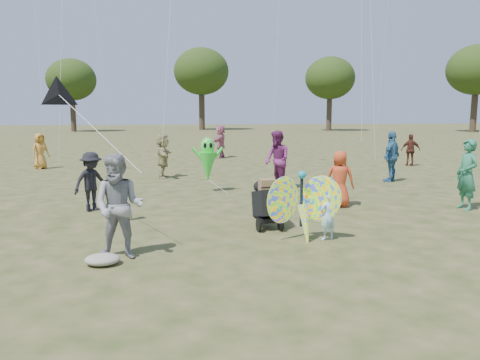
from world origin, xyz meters
name	(u,v)px	position (x,y,z in m)	size (l,w,h in m)	color
ground	(262,250)	(0.00, 0.00, 0.00)	(160.00, 160.00, 0.00)	#51592B
child_girl	(328,216)	(1.44, 0.51, 0.48)	(0.35, 0.23, 0.96)	#B0E4F9
adult_man	(119,207)	(-2.55, -0.15, 0.92)	(0.90, 0.70, 1.85)	gray
grey_bag	(102,259)	(-2.81, -0.48, 0.09)	(0.59, 0.48, 0.19)	gray
crowd_a	(340,179)	(2.79, 3.61, 0.76)	(0.74, 0.48, 1.52)	#C2411F
crowd_b	(91,182)	(-3.72, 3.99, 0.76)	(0.99, 0.57, 1.53)	black
crowd_c	(392,157)	(6.21, 7.69, 0.92)	(1.08, 0.45, 1.84)	#356892
crowd_d	(163,156)	(-2.04, 9.80, 0.85)	(1.58, 0.50, 1.70)	tan
crowd_e	(277,160)	(1.74, 6.66, 0.97)	(0.94, 0.73, 1.93)	#712560
crowd_f	(467,174)	(5.95, 2.83, 0.92)	(0.67, 0.44, 1.85)	#2A7151
crowd_g	(40,151)	(-7.52, 13.41, 0.79)	(0.77, 0.50, 1.58)	#C0812D
crowd_h	(411,150)	(9.32, 12.19, 0.75)	(0.87, 0.36, 1.49)	#50251A
crowd_j	(220,141)	(0.87, 17.16, 0.91)	(1.68, 0.54, 1.82)	#B76882
jogging_stroller	(266,200)	(0.42, 1.69, 0.61)	(0.57, 1.08, 1.09)	black
butterfly_kite	(303,207)	(0.92, 0.51, 0.68)	(1.74, 0.75, 1.61)	#E44924
delta_kite_rig	(60,95)	(-3.89, 1.81, 2.88)	(2.21, 2.21, 1.82)	black
alien_kite	(208,162)	(-0.56, 6.40, 0.97)	(1.12, 0.69, 1.74)	#36E63A
tree_line	(221,72)	(3.67, 44.99, 6.86)	(91.78, 33.60, 10.79)	#3A2D21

